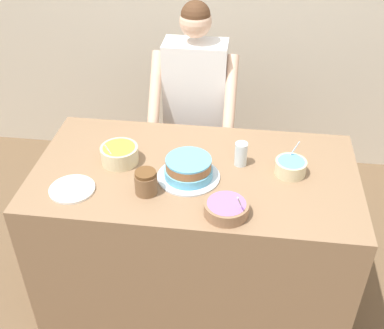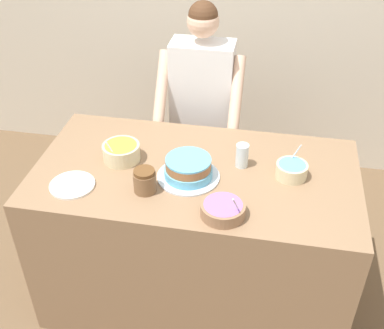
% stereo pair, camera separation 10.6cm
% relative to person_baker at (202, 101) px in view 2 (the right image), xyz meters
% --- Properties ---
extents(wall_back, '(10.00, 0.05, 2.60)m').
position_rel_person_baker_xyz_m(wall_back, '(0.09, 0.83, 0.37)').
color(wall_back, beige).
rests_on(wall_back, ground_plane).
extents(counter, '(1.66, 0.88, 0.92)m').
position_rel_person_baker_xyz_m(counter, '(0.09, -0.71, -0.47)').
color(counter, '#8C6B4C').
rests_on(counter, ground_plane).
extents(person_baker, '(0.52, 0.44, 1.55)m').
position_rel_person_baker_xyz_m(person_baker, '(0.00, 0.00, 0.00)').
color(person_baker, '#2D2D38').
rests_on(person_baker, ground_plane).
extents(cake, '(0.31, 0.31, 0.11)m').
position_rel_person_baker_xyz_m(cake, '(0.06, -0.78, 0.04)').
color(cake, silver).
rests_on(cake, counter).
extents(frosting_bowl_purple, '(0.20, 0.20, 0.15)m').
position_rel_person_baker_xyz_m(frosting_bowl_purple, '(0.27, -1.02, 0.02)').
color(frosting_bowl_purple, '#936B4C').
rests_on(frosting_bowl_purple, counter).
extents(frosting_bowl_blue, '(0.16, 0.16, 0.16)m').
position_rel_person_baker_xyz_m(frosting_bowl_blue, '(0.57, -0.68, 0.03)').
color(frosting_bowl_blue, beige).
rests_on(frosting_bowl_blue, counter).
extents(frosting_bowl_orange, '(0.19, 0.19, 0.14)m').
position_rel_person_baker_xyz_m(frosting_bowl_orange, '(-0.31, -0.69, 0.04)').
color(frosting_bowl_orange, beige).
rests_on(frosting_bowl_orange, counter).
extents(drinking_glass, '(0.07, 0.07, 0.13)m').
position_rel_person_baker_xyz_m(drinking_glass, '(0.31, -0.63, 0.05)').
color(drinking_glass, silver).
rests_on(drinking_glass, counter).
extents(ceramic_plate, '(0.22, 0.22, 0.01)m').
position_rel_person_baker_xyz_m(ceramic_plate, '(-0.48, -0.95, -0.01)').
color(ceramic_plate, white).
rests_on(ceramic_plate, counter).
extents(stoneware_jar, '(0.11, 0.11, 0.12)m').
position_rel_person_baker_xyz_m(stoneware_jar, '(-0.12, -0.92, 0.05)').
color(stoneware_jar, brown).
rests_on(stoneware_jar, counter).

